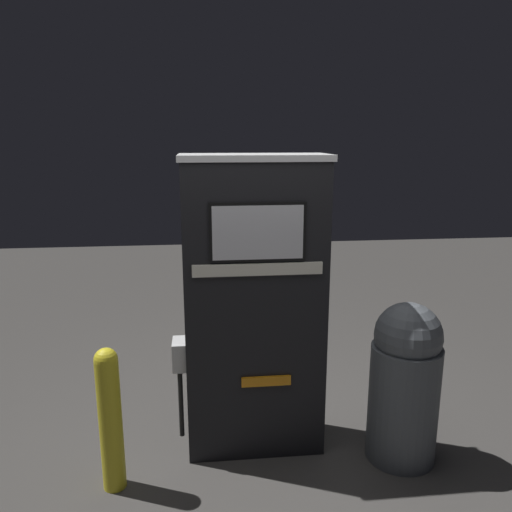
{
  "coord_description": "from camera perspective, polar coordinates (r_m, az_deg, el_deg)",
  "views": [
    {
      "loc": [
        -0.33,
        -2.95,
        2.14
      ],
      "look_at": [
        0.0,
        0.1,
        1.4
      ],
      "focal_mm": 35.0,
      "sensor_mm": 36.0,
      "label": 1
    }
  ],
  "objects": [
    {
      "name": "ground_plane",
      "position": [
        3.66,
        0.18,
        -22.17
      ],
      "size": [
        14.0,
        14.0,
        0.0
      ],
      "primitive_type": "plane",
      "color": "#423F3D"
    },
    {
      "name": "trash_bin",
      "position": [
        3.54,
        16.63,
        -13.53
      ],
      "size": [
        0.46,
        0.46,
        1.1
      ],
      "color": "#51565B",
      "rests_on": "ground_plane"
    },
    {
      "name": "safety_bollard",
      "position": [
        3.29,
        -16.34,
        -17.13
      ],
      "size": [
        0.14,
        0.14,
        0.93
      ],
      "color": "yellow",
      "rests_on": "ground_plane"
    },
    {
      "name": "gas_pump",
      "position": [
        3.36,
        -0.22,
        -5.89
      ],
      "size": [
        1.02,
        0.44,
        2.03
      ],
      "color": "black",
      "rests_on": "ground_plane"
    }
  ]
}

